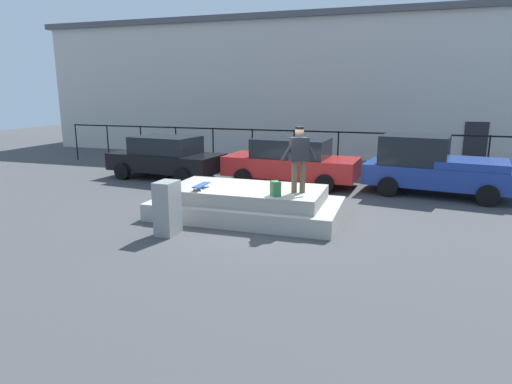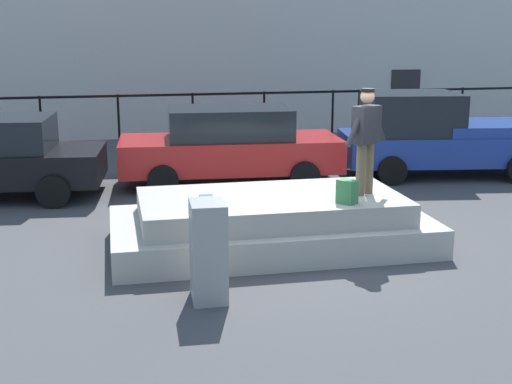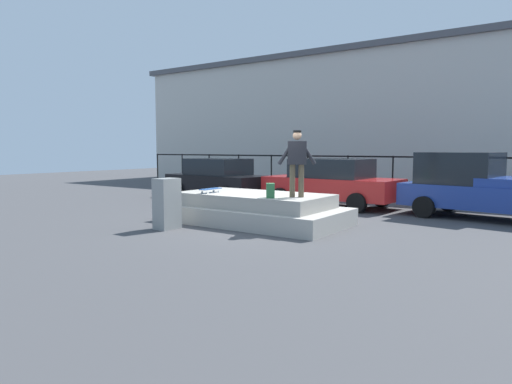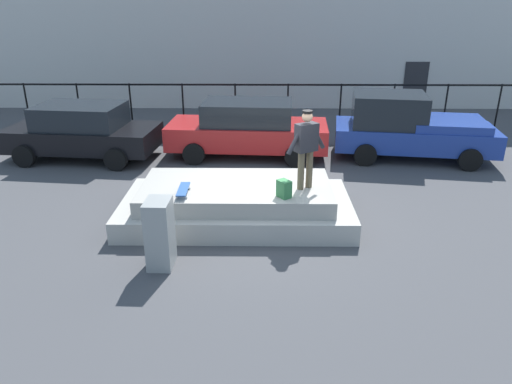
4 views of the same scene
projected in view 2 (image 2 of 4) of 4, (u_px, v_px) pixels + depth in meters
name	position (u px, v px, depth m)	size (l,w,h in m)	color
ground_plane	(306.00, 246.00, 11.15)	(60.00, 60.00, 0.00)	#424244
concrete_ledge	(271.00, 223.00, 11.07)	(5.00, 2.56, 0.82)	#ADA89E
skateboarder	(366.00, 134.00, 10.84)	(0.87, 0.59, 1.67)	brown
skateboard	(209.00, 202.00, 10.19)	(0.24, 0.76, 0.12)	#264C8C
backpack	(347.00, 192.00, 10.45)	(0.28, 0.20, 0.36)	#33723F
car_red_sedan_mid	(230.00, 145.00, 15.34)	(4.91, 2.43, 1.68)	#B21E1E
car_blue_pickup_far	(436.00, 135.00, 16.17)	(4.90, 2.69, 1.93)	navy
utility_box	(208.00, 251.00, 8.84)	(0.44, 0.60, 1.29)	gray
fence_row	(229.00, 114.00, 17.79)	(24.06, 0.06, 1.77)	black
warehouse_building	(191.00, 20.00, 24.61)	(33.61, 7.68, 7.15)	beige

